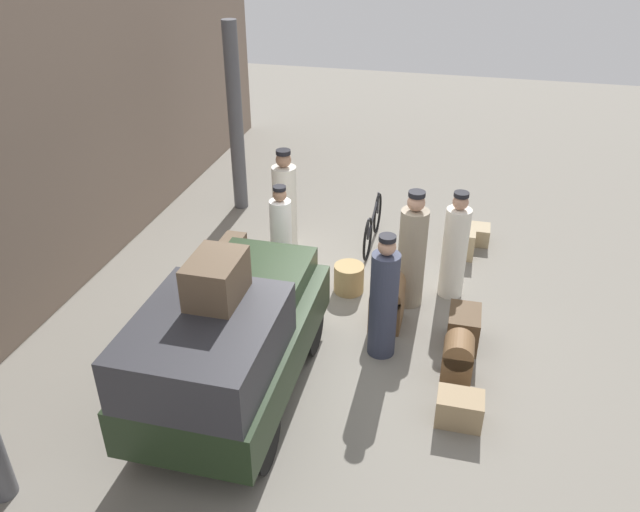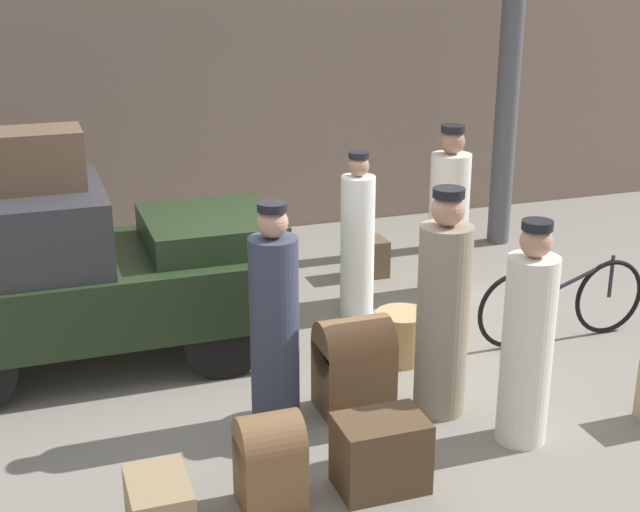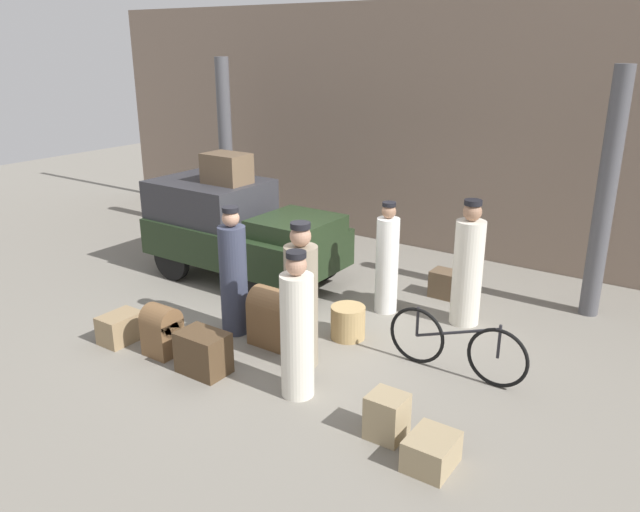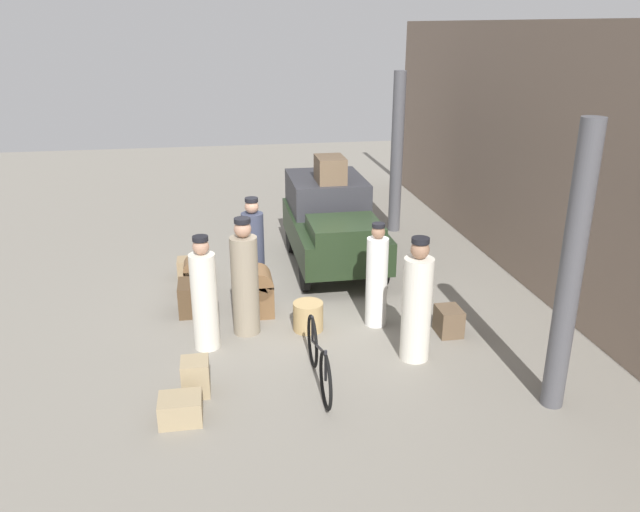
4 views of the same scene
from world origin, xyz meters
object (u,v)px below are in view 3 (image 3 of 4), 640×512
porter_with_bicycle (468,268)px  trunk_wicker_pale (203,353)px  porter_carrying_trunk (233,276)px  suitcase_tan_flat (162,329)px  trunk_large_brown (431,452)px  conductor_in_dark_uniform (297,331)px  suitcase_black_upright (387,416)px  trunk_barrel_dark (274,315)px  porter_lifting_near_truck (387,262)px  trunk_on_truck_roof (227,168)px  wicker_basket (348,322)px  porter_standing_middle (301,302)px  trunk_umber_medium (445,284)px  suitcase_small_leather (121,328)px  truck (237,228)px  bicycle (456,346)px

porter_with_bicycle → trunk_wicker_pale: bearing=-123.2°
porter_carrying_trunk → suitcase_tan_flat: porter_carrying_trunk is taller
porter_carrying_trunk → trunk_large_brown: (3.45, -1.12, -0.66)m
porter_carrying_trunk → conductor_in_dark_uniform: (1.66, -0.81, -0.03)m
suitcase_black_upright → porter_with_bicycle: bearing=97.7°
conductor_in_dark_uniform → porter_with_bicycle: bearing=74.3°
suitcase_black_upright → trunk_barrel_dark: bearing=156.2°
conductor_in_dark_uniform → porter_lifting_near_truck: bearing=96.7°
conductor_in_dark_uniform → trunk_on_truck_roof: bearing=142.9°
wicker_basket → trunk_wicker_pale: (-0.93, -1.77, 0.03)m
trunk_barrel_dark → wicker_basket: bearing=44.0°
porter_standing_middle → trunk_umber_medium: bearing=79.2°
porter_lifting_near_truck → suitcase_tan_flat: (-1.68, -2.80, -0.42)m
suitcase_small_leather → suitcase_black_upright: size_ratio=1.14×
trunk_large_brown → suitcase_black_upright: (-0.57, 0.17, 0.08)m
porter_with_bicycle → conductor_in_dark_uniform: bearing=-105.7°
porter_with_bicycle → trunk_on_truck_roof: size_ratio=2.49×
porter_carrying_trunk → wicker_basket: bearing=27.8°
truck → suitcase_tan_flat: (1.02, -2.60, -0.54)m
porter_standing_middle → porter_lifting_near_truck: bearing=87.9°
suitcase_black_upright → bicycle: bearing=87.9°
wicker_basket → porter_with_bicycle: bearing=50.6°
conductor_in_dark_uniform → trunk_wicker_pale: (-1.23, -0.24, -0.52)m
trunk_large_brown → conductor_in_dark_uniform: bearing=170.1°
bicycle → trunk_on_truck_roof: 4.79m
porter_lifting_near_truck → suitcase_tan_flat: 3.29m
wicker_basket → suitcase_small_leather: wicker_basket is taller
porter_lifting_near_truck → porter_standing_middle: size_ratio=0.91×
porter_lifting_near_truck → porter_with_bicycle: size_ratio=0.93×
trunk_large_brown → trunk_wicker_pale: trunk_wicker_pale is taller
porter_carrying_trunk → suitcase_small_leather: porter_carrying_trunk is taller
porter_lifting_near_truck → porter_carrying_trunk: porter_carrying_trunk is taller
porter_with_bicycle → trunk_wicker_pale: (-2.04, -3.11, -0.56)m
truck → trunk_umber_medium: size_ratio=7.43×
porter_carrying_trunk → suitcase_black_upright: size_ratio=3.76×
porter_lifting_near_truck → trunk_umber_medium: porter_lifting_near_truck is taller
bicycle → suitcase_tan_flat: 3.65m
suitcase_small_leather → conductor_in_dark_uniform: bearing=5.6°
porter_standing_middle → trunk_barrel_dark: porter_standing_middle is taller
trunk_large_brown → trunk_on_truck_roof: bearing=151.3°
porter_standing_middle → suitcase_black_upright: (1.60, -0.74, -0.60)m
wicker_basket → porter_carrying_trunk: (-1.37, -0.72, 0.59)m
suitcase_black_upright → trunk_on_truck_roof: 5.33m
wicker_basket → porter_carrying_trunk: porter_carrying_trunk is taller
wicker_basket → trunk_on_truck_roof: 3.43m
trunk_umber_medium → suitcase_tan_flat: 4.39m
bicycle → wicker_basket: size_ratio=3.77×
bicycle → suitcase_small_leather: bearing=-157.0°
suitcase_tan_flat → trunk_wicker_pale: bearing=-3.3°
trunk_barrel_dark → suitcase_tan_flat: trunk_barrel_dark is taller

